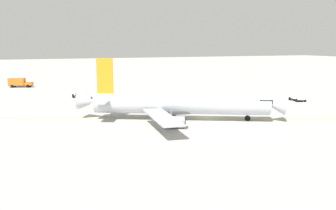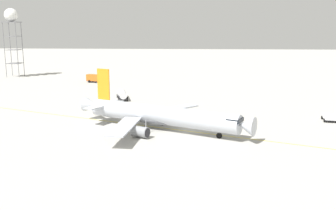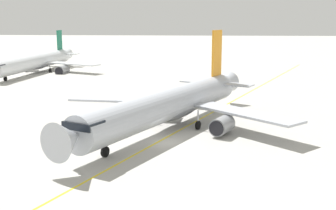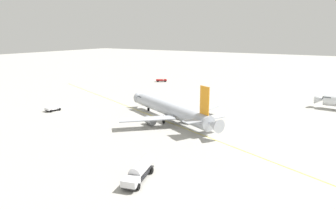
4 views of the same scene
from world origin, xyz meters
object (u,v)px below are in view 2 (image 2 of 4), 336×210
at_px(airliner_main, 159,116).
at_px(fuel_tanker_truck, 122,94).
at_px(catering_truck_truck, 95,78).
at_px(radar_tower, 11,19).
at_px(pushback_tug_truck, 329,117).

height_order(airliner_main, fuel_tanker_truck, airliner_main).
height_order(catering_truck_truck, radar_tower, radar_tower).
relative_size(catering_truck_truck, pushback_tug_truck, 1.72).
bearing_deg(catering_truck_truck, fuel_tanker_truck, -46.42).
height_order(airliner_main, radar_tower, radar_tower).
xyz_separation_m(airliner_main, catering_truck_truck, (-30.45, 67.26, -1.32)).
xyz_separation_m(catering_truck_truck, pushback_tug_truck, (68.21, -57.10, -0.85)).
bearing_deg(catering_truck_truck, airliner_main, -48.12).
bearing_deg(fuel_tanker_truck, radar_tower, 33.24).
bearing_deg(radar_tower, catering_truck_truck, -22.40).
bearing_deg(radar_tower, fuel_tanker_truck, -42.06).
xyz_separation_m(fuel_tanker_truck, catering_truck_truck, (-16.64, 34.04, 0.08)).
relative_size(fuel_tanker_truck, radar_tower, 0.33).
height_order(airliner_main, pushback_tug_truck, airliner_main).
bearing_deg(pushback_tug_truck, radar_tower, -116.97).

